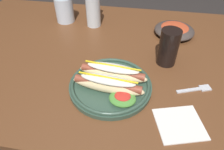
{
  "coord_description": "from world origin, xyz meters",
  "views": [
    {
      "loc": [
        0.15,
        -0.68,
        1.24
      ],
      "look_at": [
        0.06,
        -0.16,
        0.77
      ],
      "focal_mm": 32.88,
      "sensor_mm": 36.0,
      "label": 1
    }
  ],
  "objects_px": {
    "soda_cup": "(168,47)",
    "napkin": "(179,124)",
    "hot_dog_plate": "(111,83)",
    "side_bowl": "(174,30)",
    "glass_bottle": "(93,9)",
    "water_cup": "(64,10)",
    "fork": "(196,89)"
  },
  "relations": [
    {
      "from": "hot_dog_plate",
      "to": "soda_cup",
      "type": "bearing_deg",
      "value": 43.61
    },
    {
      "from": "hot_dog_plate",
      "to": "water_cup",
      "type": "xyz_separation_m",
      "value": [
        -0.31,
        0.44,
        0.03
      ]
    },
    {
      "from": "water_cup",
      "to": "side_bowl",
      "type": "height_order",
      "value": "water_cup"
    },
    {
      "from": "hot_dog_plate",
      "to": "fork",
      "type": "xyz_separation_m",
      "value": [
        0.28,
        0.04,
        -0.02
      ]
    },
    {
      "from": "hot_dog_plate",
      "to": "fork",
      "type": "bearing_deg",
      "value": 8.29
    },
    {
      "from": "fork",
      "to": "glass_bottle",
      "type": "distance_m",
      "value": 0.59
    },
    {
      "from": "side_bowl",
      "to": "soda_cup",
      "type": "bearing_deg",
      "value": -100.65
    },
    {
      "from": "soda_cup",
      "to": "napkin",
      "type": "height_order",
      "value": "soda_cup"
    },
    {
      "from": "glass_bottle",
      "to": "water_cup",
      "type": "bearing_deg",
      "value": 172.73
    },
    {
      "from": "glass_bottle",
      "to": "napkin",
      "type": "distance_m",
      "value": 0.66
    },
    {
      "from": "hot_dog_plate",
      "to": "side_bowl",
      "type": "height_order",
      "value": "hot_dog_plate"
    },
    {
      "from": "glass_bottle",
      "to": "hot_dog_plate",
      "type": "bearing_deg",
      "value": -69.11
    },
    {
      "from": "water_cup",
      "to": "glass_bottle",
      "type": "bearing_deg",
      "value": -7.27
    },
    {
      "from": "hot_dog_plate",
      "to": "glass_bottle",
      "type": "distance_m",
      "value": 0.45
    },
    {
      "from": "soda_cup",
      "to": "napkin",
      "type": "xyz_separation_m",
      "value": [
        0.03,
        -0.29,
        -0.07
      ]
    },
    {
      "from": "glass_bottle",
      "to": "side_bowl",
      "type": "distance_m",
      "value": 0.39
    },
    {
      "from": "hot_dog_plate",
      "to": "napkin",
      "type": "relative_size",
      "value": 2.14
    },
    {
      "from": "hot_dog_plate",
      "to": "side_bowl",
      "type": "bearing_deg",
      "value": 60.28
    },
    {
      "from": "soda_cup",
      "to": "glass_bottle",
      "type": "xyz_separation_m",
      "value": [
        -0.35,
        0.25,
        0.02
      ]
    },
    {
      "from": "side_bowl",
      "to": "water_cup",
      "type": "bearing_deg",
      "value": 175.16
    },
    {
      "from": "fork",
      "to": "side_bowl",
      "type": "relative_size",
      "value": 0.66
    },
    {
      "from": "side_bowl",
      "to": "glass_bottle",
      "type": "bearing_deg",
      "value": 176.13
    },
    {
      "from": "hot_dog_plate",
      "to": "napkin",
      "type": "xyz_separation_m",
      "value": [
        0.22,
        -0.11,
        -0.02
      ]
    },
    {
      "from": "hot_dog_plate",
      "to": "side_bowl",
      "type": "distance_m",
      "value": 0.46
    },
    {
      "from": "glass_bottle",
      "to": "side_bowl",
      "type": "height_order",
      "value": "glass_bottle"
    },
    {
      "from": "fork",
      "to": "water_cup",
      "type": "xyz_separation_m",
      "value": [
        -0.6,
        0.4,
        0.06
      ]
    },
    {
      "from": "hot_dog_plate",
      "to": "napkin",
      "type": "height_order",
      "value": "hot_dog_plate"
    },
    {
      "from": "soda_cup",
      "to": "water_cup",
      "type": "height_order",
      "value": "soda_cup"
    },
    {
      "from": "side_bowl",
      "to": "napkin",
      "type": "distance_m",
      "value": 0.51
    },
    {
      "from": "fork",
      "to": "soda_cup",
      "type": "relative_size",
      "value": 0.85
    },
    {
      "from": "fork",
      "to": "soda_cup",
      "type": "xyz_separation_m",
      "value": [
        -0.1,
        0.13,
        0.07
      ]
    },
    {
      "from": "hot_dog_plate",
      "to": "glass_bottle",
      "type": "relative_size",
      "value": 1.2
    }
  ]
}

